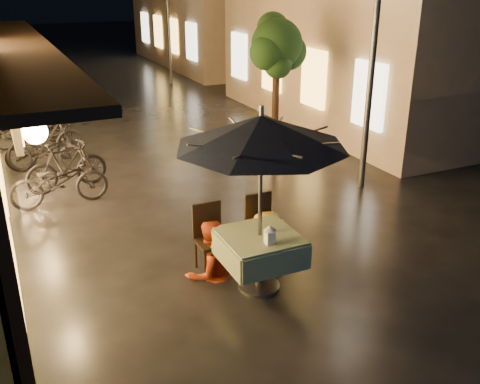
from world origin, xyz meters
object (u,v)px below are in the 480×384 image
person_orange (209,223)px  bicycle_0 (59,182)px  streetlamp_near (375,33)px  cafe_table (259,248)px  person_yellow (267,214)px  patio_umbrella (261,131)px  table_lantern (270,234)px

person_orange → bicycle_0: 3.74m
streetlamp_near → cafe_table: 4.86m
person_orange → person_yellow: bearing=170.6°
cafe_table → person_yellow: size_ratio=0.66×
person_orange → bicycle_0: bearing=-75.8°
patio_umbrella → person_yellow: size_ratio=1.65×
table_lantern → streetlamp_near: bearing=37.9°
streetlamp_near → cafe_table: size_ratio=4.27×
cafe_table → patio_umbrella: 1.56m
cafe_table → table_lantern: table_lantern is taller
patio_umbrella → person_yellow: (0.42, 0.59, -1.40)m
streetlamp_near → person_yellow: streetlamp_near is taller
cafe_table → person_orange: person_orange is taller
table_lantern → bicycle_0: table_lantern is taller
cafe_table → table_lantern: bearing=-90.0°
person_orange → bicycle_0: person_orange is taller
person_orange → person_yellow: person_orange is taller
streetlamp_near → person_yellow: bearing=-148.8°
streetlamp_near → person_yellow: size_ratio=2.83×
table_lantern → person_orange: (-0.47, 0.85, -0.13)m
streetlamp_near → bicycle_0: (-5.50, 1.53, -2.47)m
bicycle_0 → person_yellow: bearing=-145.0°
patio_umbrella → bicycle_0: (-2.00, 3.97, -1.70)m
person_orange → bicycle_0: (-1.54, 3.40, -0.34)m
table_lantern → bicycle_0: bearing=115.3°
patio_umbrella → streetlamp_near: bearing=35.0°
streetlamp_near → person_orange: (-3.96, -1.87, -2.13)m
bicycle_0 → person_orange: bearing=-156.3°
patio_umbrella → person_orange: size_ratio=1.56×
person_yellow → patio_umbrella: bearing=51.9°
streetlamp_near → cafe_table: streetlamp_near is taller
table_lantern → patio_umbrella: bearing=90.0°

